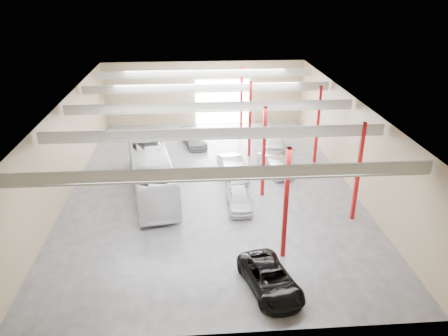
{
  "coord_description": "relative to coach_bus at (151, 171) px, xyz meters",
  "views": [
    {
      "loc": [
        -1.37,
        -31.65,
        15.56
      ],
      "look_at": [
        0.87,
        -1.66,
        2.2
      ],
      "focal_mm": 35.0,
      "sensor_mm": 36.0,
      "label": 1
    }
  ],
  "objects": [
    {
      "name": "car_row_b",
      "position": [
        6.51,
        2.13,
        -0.86
      ],
      "size": [
        2.4,
        5.15,
        1.63
      ],
      "primitive_type": "imported",
      "rotation": [
        0.0,
        0.0,
        0.14
      ],
      "color": "#B8B9BD",
      "rests_on": "ground"
    },
    {
      "name": "depot_shell",
      "position": [
        4.83,
        1.11,
        3.3
      ],
      "size": [
        22.12,
        32.12,
        7.06
      ],
      "color": "#45454A",
      "rests_on": "ground"
    },
    {
      "name": "car_row_c",
      "position": [
        3.4,
        9.77,
        -1.0
      ],
      "size": [
        2.88,
        4.96,
        1.35
      ],
      "primitive_type": "imported",
      "rotation": [
        0.0,
        0.0,
        0.23
      ],
      "color": "slate",
      "rests_on": "ground"
    },
    {
      "name": "car_right_near",
      "position": [
        10.2,
        2.63,
        -0.94
      ],
      "size": [
        2.59,
        4.74,
        1.48
      ],
      "primitive_type": "imported",
      "rotation": [
        0.0,
        0.0,
        0.24
      ],
      "color": "#A0A1A5",
      "rests_on": "ground"
    },
    {
      "name": "car_row_a",
      "position": [
        6.5,
        -3.24,
        -0.97
      ],
      "size": [
        1.69,
        4.19,
        1.43
      ],
      "primitive_type": "imported",
      "rotation": [
        0.0,
        0.0,
        0.0
      ],
      "color": "silver",
      "rests_on": "ground"
    },
    {
      "name": "black_sedan",
      "position": [
        7.2,
        -12.37,
        -0.99
      ],
      "size": [
        3.41,
        5.37,
        1.38
      ],
      "primitive_type": "imported",
      "rotation": [
        0.0,
        0.0,
        0.24
      ],
      "color": "black",
      "rests_on": "ground"
    },
    {
      "name": "coach_bus",
      "position": [
        0.0,
        0.0,
        0.0
      ],
      "size": [
        4.87,
        12.36,
        3.36
      ],
      "primitive_type": "imported",
      "rotation": [
        0.0,
        0.0,
        0.17
      ],
      "color": "silver",
      "rests_on": "ground"
    },
    {
      "name": "car_right_far",
      "position": [
        11.15,
        8.44,
        -0.92
      ],
      "size": [
        2.35,
        4.64,
        1.52
      ],
      "primitive_type": "imported",
      "rotation": [
        0.0,
        0.0,
        -0.13
      ],
      "color": "silver",
      "rests_on": "ground"
    }
  ]
}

